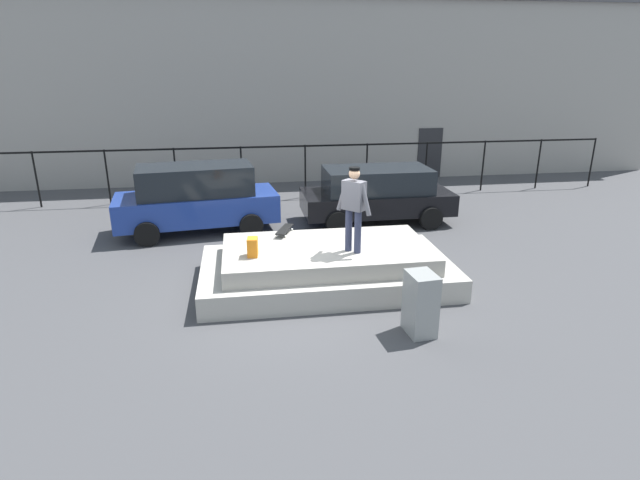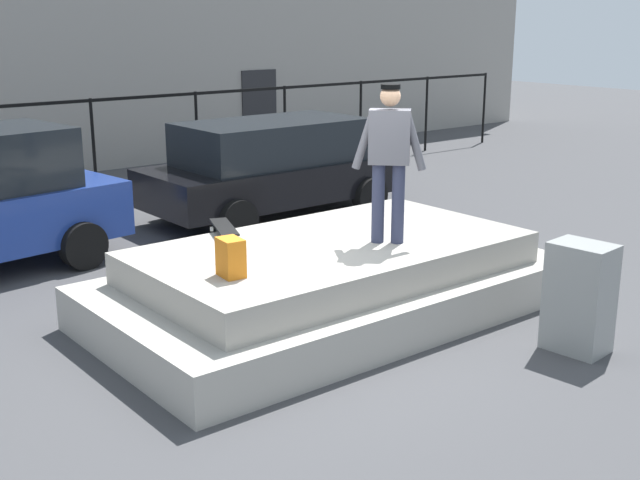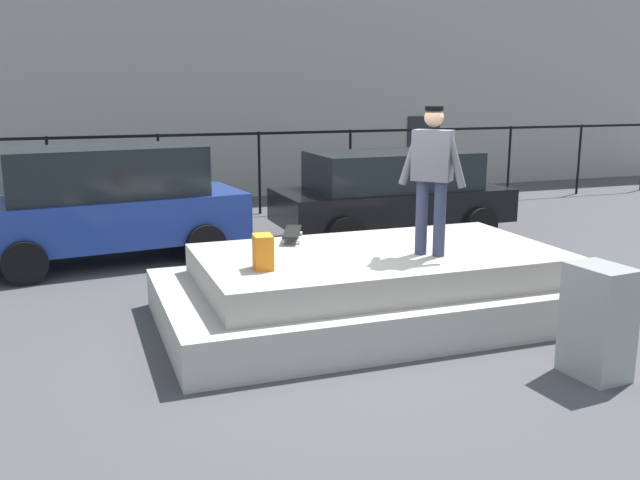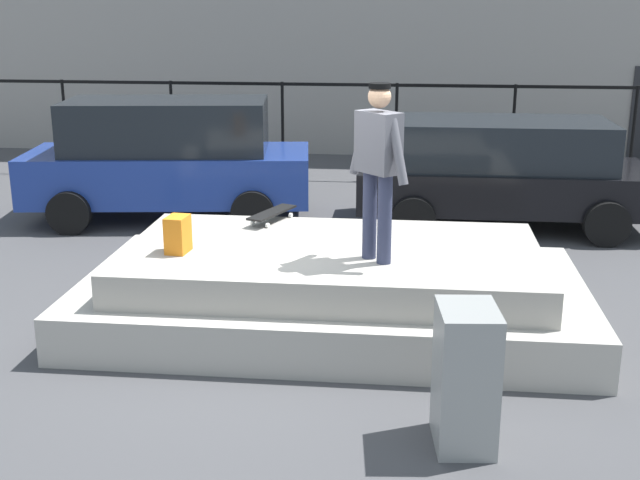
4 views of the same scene
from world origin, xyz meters
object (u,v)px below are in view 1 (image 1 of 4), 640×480
at_px(car_black_hatchback_mid, 377,193).
at_px(utility_box, 421,304).
at_px(skateboarder, 354,204).
at_px(car_blue_hatchback_near, 197,198).
at_px(skateboard, 285,229).
at_px(backpack, 253,247).

bearing_deg(car_black_hatchback_mid, utility_box, -98.19).
height_order(skateboarder, car_blue_hatchback_near, skateboarder).
xyz_separation_m(skateboard, utility_box, (2.04, -3.33, -0.38)).
bearing_deg(utility_box, skateboarder, 105.78).
bearing_deg(car_black_hatchback_mid, backpack, -129.46).
bearing_deg(car_blue_hatchback_near, car_black_hatchback_mid, 1.40).
height_order(car_blue_hatchback_near, car_black_hatchback_mid, car_blue_hatchback_near).
height_order(backpack, car_blue_hatchback_near, car_blue_hatchback_near).
xyz_separation_m(skateboarder, utility_box, (0.77, -1.98, -1.29)).
xyz_separation_m(skateboarder, backpack, (-2.02, 0.05, -0.82)).
bearing_deg(car_black_hatchback_mid, car_blue_hatchback_near, -178.60).
xyz_separation_m(backpack, car_blue_hatchback_near, (-1.40, 4.41, -0.05)).
relative_size(car_black_hatchback_mid, utility_box, 3.90).
height_order(skateboard, car_black_hatchback_mid, car_black_hatchback_mid).
relative_size(car_blue_hatchback_near, car_black_hatchback_mid, 1.04).
bearing_deg(utility_box, backpack, 138.51).
xyz_separation_m(backpack, utility_box, (2.79, -2.03, -0.47)).
distance_m(skateboard, backpack, 1.51).
bearing_deg(skateboard, backpack, -119.82).
height_order(backpack, car_black_hatchback_mid, car_black_hatchback_mid).
bearing_deg(skateboard, car_blue_hatchback_near, 124.65).
bearing_deg(skateboarder, skateboard, 133.17).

